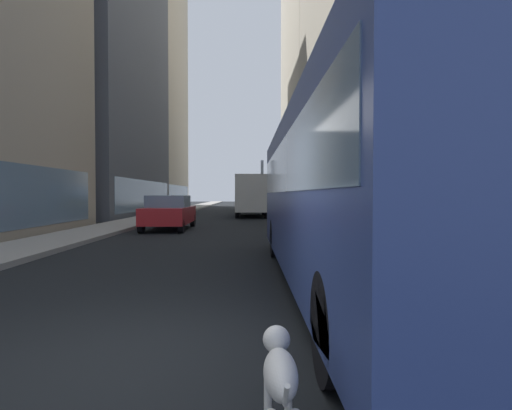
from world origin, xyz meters
TOP-DOWN VIEW (x-y plane):
  - ground_plane at (0.00, 35.00)m, footprint 120.00×120.00m
  - sidewalk_left at (-5.70, 35.00)m, footprint 2.40×110.00m
  - sidewalk_right at (5.70, 35.00)m, footprint 2.40×110.00m
  - building_left_mid at (-11.90, 30.93)m, footprint 9.15×19.26m
  - building_left_far at (-11.90, 50.19)m, footprint 8.16×17.31m
  - building_right_far at (11.90, 49.86)m, footprint 11.79×23.40m
  - transit_bus at (2.80, 3.54)m, footprint 2.78×11.53m
  - car_yellow_taxi at (1.20, 36.42)m, footprint 1.76×4.64m
  - car_red_coupe at (-2.80, 15.90)m, footprint 1.93×4.69m
  - car_grey_wagon at (1.20, 44.06)m, footprint 1.72×4.26m
  - box_truck at (1.20, 27.95)m, footprint 2.30×7.50m
  - dalmatian_dog at (1.11, -1.56)m, footprint 0.22×0.96m
  - pedestrian_in_coat at (6.08, 4.81)m, footprint 0.34×0.34m

SIDE VIEW (x-z plane):
  - ground_plane at x=0.00m, z-range 0.00..0.00m
  - sidewalk_left at x=-5.70m, z-range 0.00..0.15m
  - sidewalk_right at x=5.70m, z-range 0.00..0.15m
  - dalmatian_dog at x=1.11m, z-range 0.15..0.87m
  - car_grey_wagon at x=1.20m, z-range 0.01..1.63m
  - car_yellow_taxi at x=1.20m, z-range 0.01..1.63m
  - car_red_coupe at x=-2.80m, z-range 0.02..1.64m
  - pedestrian_in_coat at x=6.08m, z-range 0.17..1.86m
  - box_truck at x=1.20m, z-range 0.14..3.19m
  - transit_bus at x=2.80m, z-range 0.25..3.30m
  - building_left_mid at x=-11.90m, z-range -0.01..31.48m
  - building_left_far at x=-11.90m, z-range -0.01..35.56m
  - building_right_far at x=11.90m, z-range -0.01..37.22m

